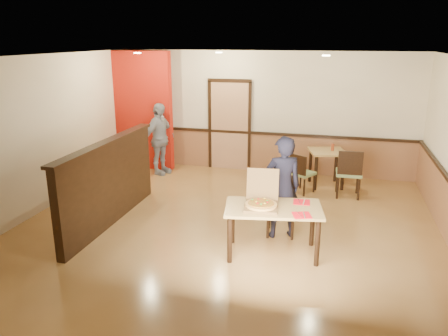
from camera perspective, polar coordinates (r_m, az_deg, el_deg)
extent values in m
plane|color=#AE7E43|center=(7.38, 0.30, -8.00)|extent=(7.00, 7.00, 0.00)
plane|color=black|center=(6.70, 0.34, 14.28)|extent=(7.00, 7.00, 0.00)
plane|color=beige|center=(10.27, 5.18, 7.22)|extent=(7.00, 0.00, 7.00)
plane|color=beige|center=(8.46, -23.38, 3.85)|extent=(0.00, 7.00, 7.00)
cube|color=brown|center=(10.44, 5.02, 2.05)|extent=(7.00, 0.04, 0.90)
cube|color=black|center=(10.31, 5.07, 4.55)|extent=(7.00, 0.06, 0.06)
cube|color=tan|center=(10.45, 0.75, 5.50)|extent=(0.90, 0.06, 2.10)
cube|color=black|center=(7.66, -14.74, -2.00)|extent=(0.14, 3.00, 1.40)
cube|color=black|center=(7.46, -15.15, 3.24)|extent=(0.20, 3.10, 0.05)
cube|color=#A4170B|center=(10.66, -10.97, 7.34)|extent=(1.60, 0.20, 2.78)
cylinder|color=beige|center=(9.19, -11.24, 14.52)|extent=(0.14, 0.14, 0.02)
cylinder|color=beige|center=(9.32, -0.67, 14.86)|extent=(0.14, 0.14, 0.02)
cylinder|color=beige|center=(8.00, 13.19, 14.12)|extent=(0.14, 0.14, 0.02)
cube|color=#AB8548|center=(6.36, 6.48, -5.24)|extent=(1.50, 1.02, 0.04)
cylinder|color=black|center=(6.23, 0.74, -9.35)|extent=(0.07, 0.07, 0.70)
cylinder|color=black|center=(6.80, 1.11, -7.02)|extent=(0.07, 0.07, 0.70)
cylinder|color=black|center=(6.27, 12.11, -9.55)|extent=(0.07, 0.07, 0.70)
cylinder|color=black|center=(6.84, 11.47, -7.22)|extent=(0.07, 0.07, 0.70)
cube|color=olive|center=(7.10, 7.47, -5.08)|extent=(0.51, 0.51, 0.06)
cube|color=black|center=(7.21, 7.60, -2.58)|extent=(0.45, 0.08, 0.45)
cylinder|color=black|center=(7.03, 5.76, -7.57)|extent=(0.04, 0.04, 0.41)
cylinder|color=black|center=(7.38, 5.94, -6.35)|extent=(0.04, 0.04, 0.41)
cylinder|color=black|center=(7.03, 8.92, -7.72)|extent=(0.04, 0.04, 0.41)
cylinder|color=black|center=(7.38, 8.95, -6.49)|extent=(0.04, 0.04, 0.41)
cube|color=olive|center=(9.09, 10.26, -0.67)|extent=(0.56, 0.56, 0.05)
cube|color=black|center=(8.88, 9.63, 0.44)|extent=(0.35, 0.23, 0.39)
cylinder|color=black|center=(9.20, 11.66, -2.05)|extent=(0.04, 0.04, 0.36)
cylinder|color=black|center=(8.93, 10.43, -2.55)|extent=(0.04, 0.04, 0.36)
cylinder|color=black|center=(9.38, 9.96, -1.59)|extent=(0.04, 0.04, 0.36)
cylinder|color=black|center=(9.12, 8.70, -2.06)|extent=(0.04, 0.04, 0.36)
cube|color=olive|center=(9.05, 15.97, -0.61)|extent=(0.51, 0.51, 0.06)
cube|color=black|center=(8.76, 16.18, 0.62)|extent=(0.47, 0.06, 0.47)
cylinder|color=black|center=(9.34, 17.00, -1.94)|extent=(0.05, 0.05, 0.42)
cylinder|color=black|center=(8.96, 17.18, -2.75)|extent=(0.05, 0.05, 0.42)
cylinder|color=black|center=(9.31, 14.53, -1.80)|extent=(0.05, 0.05, 0.42)
cylinder|color=black|center=(8.93, 14.60, -2.60)|extent=(0.05, 0.05, 0.42)
cube|color=#AB8548|center=(9.50, 13.35, 2.10)|extent=(0.89, 0.89, 0.04)
cylinder|color=black|center=(9.28, 11.90, -0.66)|extent=(0.07, 0.07, 0.74)
cylinder|color=black|center=(9.81, 11.20, 0.33)|extent=(0.07, 0.07, 0.74)
cylinder|color=black|center=(9.42, 15.27, -0.64)|extent=(0.07, 0.07, 0.74)
cylinder|color=black|center=(9.94, 14.40, 0.34)|extent=(0.07, 0.07, 0.74)
imported|color=black|center=(6.90, 7.61, -2.54)|extent=(0.71, 0.60, 1.65)
imported|color=gray|center=(10.18, -8.43, 3.76)|extent=(0.69, 1.05, 1.66)
cube|color=brown|center=(6.29, 4.86, -5.06)|extent=(0.52, 0.52, 0.03)
cube|color=brown|center=(6.46, 5.07, -2.12)|extent=(0.48, 0.14, 0.46)
cylinder|color=#E3AD52|center=(6.28, 4.86, -4.79)|extent=(0.56, 0.56, 0.03)
cube|color=red|center=(6.12, 10.13, -6.09)|extent=(0.31, 0.31, 0.01)
cylinder|color=white|center=(6.11, 9.86, -6.01)|extent=(0.07, 0.20, 0.01)
cube|color=white|center=(6.11, 10.42, -6.08)|extent=(0.08, 0.22, 0.00)
cube|color=red|center=(6.58, 10.10, -4.41)|extent=(0.26, 0.26, 0.01)
cylinder|color=white|center=(6.58, 9.84, -4.34)|extent=(0.03, 0.21, 0.01)
cube|color=white|center=(6.58, 10.36, -4.39)|extent=(0.04, 0.22, 0.00)
cylinder|color=maroon|center=(9.52, 14.00, 2.67)|extent=(0.06, 0.06, 0.15)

